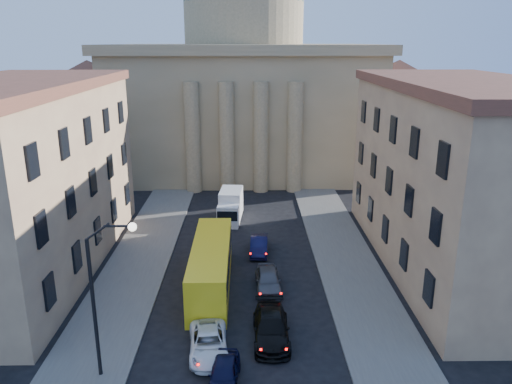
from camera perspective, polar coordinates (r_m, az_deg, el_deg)
sidewalk_left at (r=38.36m, az=-14.66°, el=-10.52°), size 5.00×60.00×0.15m
sidewalk_right at (r=38.12m, az=11.47°, el=-10.47°), size 5.00×60.00×0.15m
church at (r=70.73m, az=-1.35°, el=12.38°), size 68.02×28.76×36.60m
building_left at (r=42.16m, az=-25.44°, el=1.56°), size 11.60×26.60×14.70m
building_right at (r=41.74m, az=22.39°, el=1.79°), size 11.60×26.60×14.70m
street_lamp at (r=27.06m, az=-17.16°, el=-10.43°), size 2.62×0.44×8.83m
car_left_near at (r=27.87m, az=-3.67°, el=-19.99°), size 1.80×3.93×1.31m
car_left_mid at (r=30.17m, az=-5.45°, el=-16.83°), size 2.66×4.94×1.32m
car_right_mid at (r=31.22m, az=1.74°, el=-15.24°), size 2.18×5.30×1.54m
car_right_far at (r=36.75m, az=1.39°, el=-9.99°), size 1.92×4.54×1.53m
car_right_distant at (r=42.73m, az=0.34°, el=-6.12°), size 1.64×4.21×1.37m
city_bus at (r=36.82m, az=-5.15°, el=-8.28°), size 2.77×11.64×3.28m
box_truck at (r=50.30m, az=-2.95°, el=-1.69°), size 2.50×5.50×2.94m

